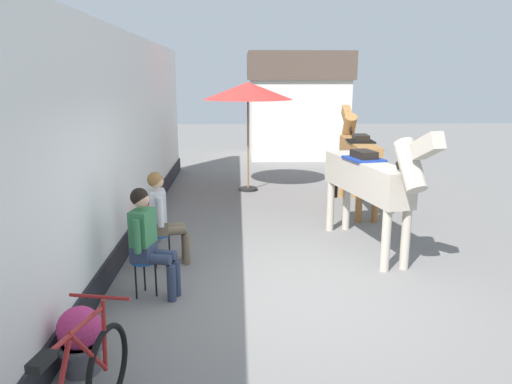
% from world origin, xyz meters
% --- Properties ---
extents(ground_plane, '(40.00, 40.00, 0.00)m').
position_xyz_m(ground_plane, '(0.00, 3.00, 0.00)').
color(ground_plane, slate).
extents(pub_facade_wall, '(0.34, 14.00, 3.40)m').
position_xyz_m(pub_facade_wall, '(-2.55, 1.50, 1.54)').
color(pub_facade_wall, white).
rests_on(pub_facade_wall, ground_plane).
extents(distant_cottage, '(3.40, 2.60, 3.50)m').
position_xyz_m(distant_cottage, '(1.40, 11.01, 1.80)').
color(distant_cottage, silver).
rests_on(distant_cottage, ground_plane).
extents(seated_visitor_near, '(0.61, 0.48, 1.39)m').
position_xyz_m(seated_visitor_near, '(-1.77, 0.01, 0.78)').
color(seated_visitor_near, '#194C99').
rests_on(seated_visitor_near, ground_plane).
extents(seated_visitor_far, '(0.61, 0.48, 1.39)m').
position_xyz_m(seated_visitor_far, '(-1.75, 1.07, 0.78)').
color(seated_visitor_far, '#194C99').
rests_on(seated_visitor_far, ground_plane).
extents(saddled_horse_near, '(0.94, 2.95, 2.06)m').
position_xyz_m(saddled_horse_near, '(1.37, 1.55, 1.16)').
color(saddled_horse_near, '#B2A899').
rests_on(saddled_horse_near, ground_plane).
extents(saddled_horse_far, '(0.54, 3.00, 2.06)m').
position_xyz_m(saddled_horse_far, '(1.82, 4.17, 1.16)').
color(saddled_horse_far, '#9E6B38').
rests_on(saddled_horse_far, ground_plane).
extents(flower_planter_nearest, '(0.43, 0.43, 0.64)m').
position_xyz_m(flower_planter_nearest, '(-2.14, -1.58, 0.33)').
color(flower_planter_nearest, '#4C4C51').
rests_on(flower_planter_nearest, ground_plane).
extents(flower_planter_farthest, '(0.43, 0.43, 0.64)m').
position_xyz_m(flower_planter_farthest, '(-2.14, 2.10, 0.33)').
color(flower_planter_farthest, '#4C4C51').
rests_on(flower_planter_farthest, ground_plane).
extents(cafe_parasol, '(2.10, 2.10, 2.58)m').
position_xyz_m(cafe_parasol, '(-0.41, 5.82, 2.36)').
color(cafe_parasol, black).
rests_on(cafe_parasol, ground_plane).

